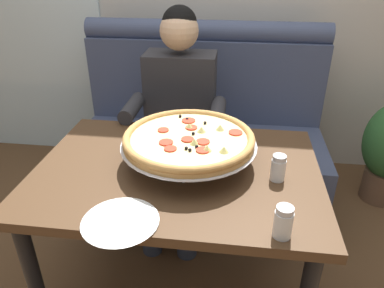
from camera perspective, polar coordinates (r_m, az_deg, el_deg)
booth_bench at (r=2.44m, az=1.26°, el=0.54°), size 1.58×0.78×1.13m
dining_table at (r=1.56m, az=-2.29°, el=-6.66°), size 1.17×0.83×0.73m
diner_main at (r=2.08m, az=-2.20°, el=4.94°), size 0.54×0.64×1.27m
pizza at (r=1.49m, az=-0.48°, el=0.74°), size 0.56×0.56×0.14m
shaker_parmesan at (r=1.45m, az=13.26°, el=-3.89°), size 0.06×0.06×0.11m
shaker_oregano at (r=1.19m, az=13.99°, el=-11.99°), size 0.06×0.06×0.11m
plate_near_left at (r=1.25m, az=-11.12°, el=-11.54°), size 0.26×0.26×0.02m
patio_chair at (r=3.67m, az=-16.30°, el=11.13°), size 0.41×0.42×0.86m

